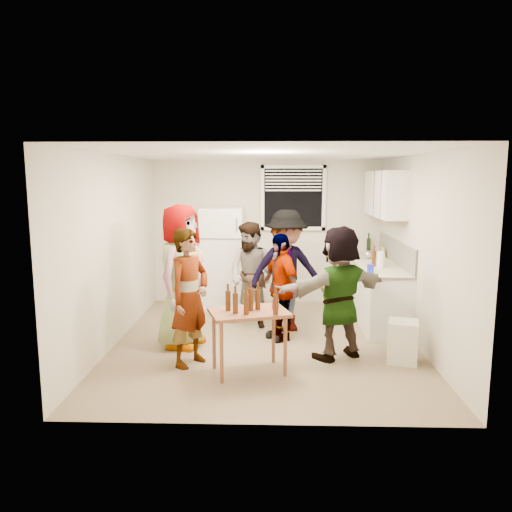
{
  "coord_description": "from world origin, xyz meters",
  "views": [
    {
      "loc": [
        0.08,
        -6.45,
        2.22
      ],
      "look_at": [
        -0.13,
        0.21,
        1.15
      ],
      "focal_mm": 35.0,
      "sensor_mm": 36.0,
      "label": 1
    }
  ],
  "objects_px": {
    "guest_grey": "(183,345)",
    "guest_back_left": "(252,326)",
    "red_cup": "(275,309)",
    "guest_back_right": "(286,330)",
    "beer_bottle_counter": "(374,266)",
    "wine_bottle": "(368,254)",
    "guest_black": "(280,339)",
    "refrigerator": "(223,258)",
    "trash_bin": "(403,342)",
    "guest_stripe": "(191,364)",
    "serving_table": "(249,372)",
    "guest_orange": "(338,357)",
    "beer_bottle_table": "(250,310)",
    "blue_cup": "(370,273)",
    "kettle": "(368,259)"
  },
  "relations": [
    {
      "from": "serving_table",
      "to": "guest_back_left",
      "type": "distance_m",
      "value": 1.78
    },
    {
      "from": "guest_grey",
      "to": "beer_bottle_counter",
      "type": "bearing_deg",
      "value": -51.39
    },
    {
      "from": "guest_back_left",
      "to": "guest_black",
      "type": "distance_m",
      "value": 0.71
    },
    {
      "from": "guest_black",
      "to": "guest_orange",
      "type": "bearing_deg",
      "value": 17.35
    },
    {
      "from": "beer_bottle_table",
      "to": "guest_back_right",
      "type": "distance_m",
      "value": 1.79
    },
    {
      "from": "guest_back_right",
      "to": "serving_table",
      "type": "bearing_deg",
      "value": -117.41
    },
    {
      "from": "guest_grey",
      "to": "serving_table",
      "type": "bearing_deg",
      "value": -116.29
    },
    {
      "from": "kettle",
      "to": "guest_grey",
      "type": "xyz_separation_m",
      "value": [
        -2.74,
        -1.71,
        -0.9
      ]
    },
    {
      "from": "guest_grey",
      "to": "guest_black",
      "type": "xyz_separation_m",
      "value": [
        1.3,
        0.32,
        0.0
      ]
    },
    {
      "from": "wine_bottle",
      "to": "guest_orange",
      "type": "bearing_deg",
      "value": -107.89
    },
    {
      "from": "wine_bottle",
      "to": "guest_back_left",
      "type": "distance_m",
      "value": 2.54
    },
    {
      "from": "trash_bin",
      "to": "kettle",
      "type": "bearing_deg",
      "value": 90.33
    },
    {
      "from": "wine_bottle",
      "to": "guest_black",
      "type": "height_order",
      "value": "wine_bottle"
    },
    {
      "from": "guest_stripe",
      "to": "serving_table",
      "type": "bearing_deg",
      "value": -75.8
    },
    {
      "from": "blue_cup",
      "to": "beer_bottle_table",
      "type": "relative_size",
      "value": 0.48
    },
    {
      "from": "kettle",
      "to": "serving_table",
      "type": "relative_size",
      "value": 0.25
    },
    {
      "from": "trash_bin",
      "to": "guest_orange",
      "type": "xyz_separation_m",
      "value": [
        -0.76,
        0.14,
        -0.25
      ]
    },
    {
      "from": "guest_grey",
      "to": "guest_back_left",
      "type": "xyz_separation_m",
      "value": [
        0.88,
        0.89,
        0.0
      ]
    },
    {
      "from": "refrigerator",
      "to": "guest_orange",
      "type": "distance_m",
      "value": 3.03
    },
    {
      "from": "serving_table",
      "to": "red_cup",
      "type": "distance_m",
      "value": 0.79
    },
    {
      "from": "serving_table",
      "to": "guest_orange",
      "type": "distance_m",
      "value": 1.19
    },
    {
      "from": "wine_bottle",
      "to": "guest_orange",
      "type": "distance_m",
      "value": 2.89
    },
    {
      "from": "red_cup",
      "to": "guest_back_right",
      "type": "xyz_separation_m",
      "value": [
        0.17,
        1.51,
        -0.72
      ]
    },
    {
      "from": "wine_bottle",
      "to": "guest_back_right",
      "type": "xyz_separation_m",
      "value": [
        -1.46,
        -1.53,
        -0.9
      ]
    },
    {
      "from": "beer_bottle_counter",
      "to": "guest_black",
      "type": "relative_size",
      "value": 0.15
    },
    {
      "from": "trash_bin",
      "to": "guest_stripe",
      "type": "distance_m",
      "value": 2.56
    },
    {
      "from": "refrigerator",
      "to": "guest_black",
      "type": "bearing_deg",
      "value": -60.73
    },
    {
      "from": "beer_bottle_counter",
      "to": "beer_bottle_table",
      "type": "height_order",
      "value": "beer_bottle_counter"
    },
    {
      "from": "serving_table",
      "to": "beer_bottle_table",
      "type": "relative_size",
      "value": 3.33
    },
    {
      "from": "blue_cup",
      "to": "guest_back_right",
      "type": "xyz_separation_m",
      "value": [
        -1.15,
        0.25,
        -0.9
      ]
    },
    {
      "from": "beer_bottle_table",
      "to": "guest_grey",
      "type": "bearing_deg",
      "value": 137.35
    },
    {
      "from": "trash_bin",
      "to": "red_cup",
      "type": "xyz_separation_m",
      "value": [
        -1.54,
        -0.28,
        0.47
      ]
    },
    {
      "from": "wine_bottle",
      "to": "trash_bin",
      "type": "xyz_separation_m",
      "value": [
        -0.09,
        -2.76,
        -0.65
      ]
    },
    {
      "from": "wine_bottle",
      "to": "trash_bin",
      "type": "distance_m",
      "value": 2.83
    },
    {
      "from": "trash_bin",
      "to": "guest_back_right",
      "type": "relative_size",
      "value": 0.29
    },
    {
      "from": "red_cup",
      "to": "guest_black",
      "type": "distance_m",
      "value": 1.33
    },
    {
      "from": "beer_bottle_table",
      "to": "guest_back_left",
      "type": "relative_size",
      "value": 0.16
    },
    {
      "from": "refrigerator",
      "to": "wine_bottle",
      "type": "distance_m",
      "value": 2.51
    },
    {
      "from": "beer_bottle_counter",
      "to": "blue_cup",
      "type": "bearing_deg",
      "value": -105.78
    },
    {
      "from": "trash_bin",
      "to": "guest_black",
      "type": "distance_m",
      "value": 1.7
    },
    {
      "from": "guest_orange",
      "to": "serving_table",
      "type": "bearing_deg",
      "value": -3.76
    },
    {
      "from": "trash_bin",
      "to": "guest_stripe",
      "type": "relative_size",
      "value": 0.31
    },
    {
      "from": "guest_stripe",
      "to": "guest_back_left",
      "type": "xyz_separation_m",
      "value": [
        0.67,
        1.55,
        0.0
      ]
    },
    {
      "from": "beer_bottle_counter",
      "to": "guest_back_right",
      "type": "bearing_deg",
      "value": -166.24
    },
    {
      "from": "guest_grey",
      "to": "guest_black",
      "type": "distance_m",
      "value": 1.34
    },
    {
      "from": "guest_black",
      "to": "guest_grey",
      "type": "bearing_deg",
      "value": -104.37
    },
    {
      "from": "kettle",
      "to": "red_cup",
      "type": "relative_size",
      "value": 1.97
    },
    {
      "from": "refrigerator",
      "to": "serving_table",
      "type": "distance_m",
      "value": 3.08
    },
    {
      "from": "red_cup",
      "to": "guest_back_right",
      "type": "distance_m",
      "value": 1.68
    },
    {
      "from": "guest_stripe",
      "to": "guest_black",
      "type": "bearing_deg",
      "value": -15.93
    }
  ]
}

